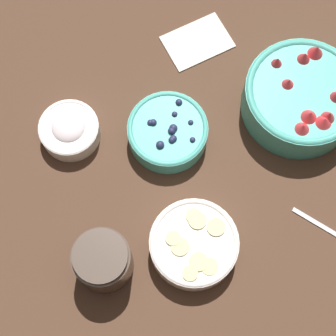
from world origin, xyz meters
The scene contains 7 objects.
ground_plane centered at (0.00, 0.00, 0.00)m, with size 4.00×4.00×0.00m, color #4C3323.
bowl_strawberries centered at (0.22, -0.02, 0.05)m, with size 0.22×0.22×0.10m.
bowl_blueberries centered at (-0.03, 0.06, 0.03)m, with size 0.15×0.15×0.06m.
bowl_bananas centered at (-0.10, -0.14, 0.03)m, with size 0.16×0.16×0.05m.
bowl_cream centered at (-0.18, 0.17, 0.03)m, with size 0.11×0.11×0.05m.
jar_chocolate centered at (-0.25, -0.08, 0.05)m, with size 0.10×0.10×0.10m.
napkin centered at (0.14, 0.21, 0.00)m, with size 0.14×0.10×0.01m.
Camera 1 is at (-0.24, -0.27, 1.00)m, focal length 60.00 mm.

